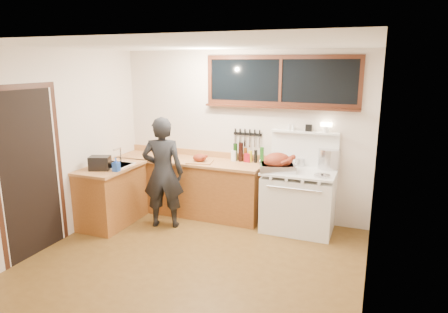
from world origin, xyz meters
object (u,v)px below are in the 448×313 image
at_px(vintage_stove, 299,199).
at_px(man, 163,173).
at_px(cutting_board, 200,159).
at_px(roast_turkey, 278,164).

distance_m(vintage_stove, man, 2.03).
relative_size(cutting_board, roast_turkey, 0.73).
bearing_deg(man, roast_turkey, 16.69).
distance_m(man, cutting_board, 0.64).
height_order(vintage_stove, cutting_board, vintage_stove).
relative_size(vintage_stove, cutting_board, 3.62).
relative_size(man, roast_turkey, 2.81).
xyz_separation_m(vintage_stove, roast_turkey, (-0.30, -0.12, 0.54)).
relative_size(vintage_stove, roast_turkey, 2.66).
height_order(vintage_stove, man, man).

